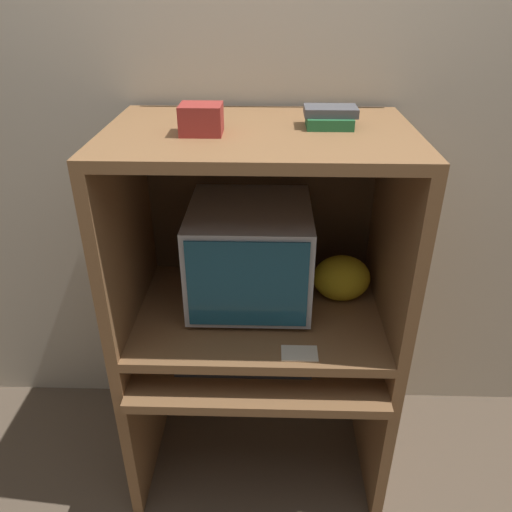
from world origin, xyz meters
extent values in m
cube|color=beige|center=(0.00, 0.70, 1.30)|extent=(6.00, 0.06, 2.60)
cube|color=brown|center=(-0.46, 0.32, 0.31)|extent=(0.04, 0.64, 0.62)
cube|color=brown|center=(0.46, 0.32, 0.31)|extent=(0.04, 0.64, 0.62)
cube|color=brown|center=(0.00, 0.16, 0.60)|extent=(0.89, 0.40, 0.04)
cube|color=brown|center=(-0.46, 0.32, 0.69)|extent=(0.04, 0.64, 0.14)
cube|color=brown|center=(0.46, 0.32, 0.69)|extent=(0.04, 0.64, 0.14)
cube|color=brown|center=(0.00, 0.32, 0.74)|extent=(0.89, 0.64, 0.04)
cube|color=brown|center=(-0.46, 0.32, 1.10)|extent=(0.04, 0.64, 0.67)
cube|color=brown|center=(0.46, 0.32, 1.10)|extent=(0.04, 0.64, 0.67)
cube|color=brown|center=(0.00, 0.32, 1.41)|extent=(0.89, 0.64, 0.04)
cube|color=#48321E|center=(0.00, 0.63, 1.10)|extent=(0.89, 0.01, 0.67)
cylinder|color=#B2B2B7|center=(-0.03, 0.40, 0.77)|extent=(0.24, 0.24, 0.02)
cube|color=#B2B2B7|center=(-0.03, 0.40, 0.96)|extent=(0.43, 0.45, 0.36)
cube|color=navy|center=(-0.03, 0.17, 0.96)|extent=(0.40, 0.01, 0.32)
cube|color=#2D2D30|center=(-0.05, 0.17, 0.63)|extent=(0.48, 0.14, 0.02)
cube|color=#474749|center=(-0.05, 0.17, 0.64)|extent=(0.44, 0.11, 0.01)
ellipsoid|color=black|center=(0.26, 0.16, 0.63)|extent=(0.06, 0.04, 0.03)
ellipsoid|color=gold|center=(0.31, 0.41, 0.85)|extent=(0.21, 0.16, 0.18)
cube|color=#236638|center=(0.22, 0.35, 1.45)|extent=(0.14, 0.11, 0.03)
cube|color=#4C4C51|center=(0.22, 0.36, 1.48)|extent=(0.16, 0.10, 0.03)
cube|color=beige|center=(0.14, 0.07, 0.76)|extent=(0.12, 0.08, 0.00)
cube|color=maroon|center=(-0.17, 0.26, 1.48)|extent=(0.12, 0.11, 0.09)
camera|label=1|loc=(0.03, -1.21, 1.83)|focal=35.00mm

